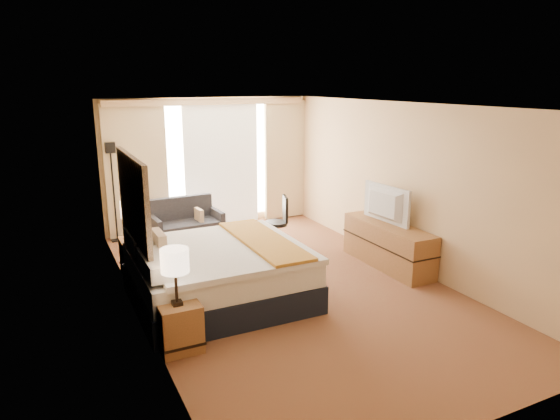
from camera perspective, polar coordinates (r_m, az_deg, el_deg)
name	(u,v)px	position (r m, az deg, el deg)	size (l,w,h in m)	color
floor	(286,285)	(7.41, 0.70, -8.57)	(4.20, 7.00, 0.02)	#581B19
ceiling	(287,105)	(6.83, 0.77, 11.94)	(4.20, 7.00, 0.02)	white
wall_back	(209,163)	(10.20, -8.15, 5.31)	(4.20, 0.02, 2.60)	tan
wall_front	(484,290)	(4.32, 22.25, -8.46)	(4.20, 0.02, 2.60)	tan
wall_left	(134,216)	(6.38, -16.39, -0.69)	(0.02, 7.00, 2.60)	tan
wall_right	(405,186)	(8.15, 14.07, 2.70)	(0.02, 7.00, 2.60)	tan
headboard	(134,214)	(6.58, -16.34, -0.40)	(0.06, 1.85, 1.50)	black
nightstand_left	(178,325)	(5.81, -11.53, -12.72)	(0.45, 0.52, 0.55)	#975C37
nightstand_right	(137,256)	(8.08, -16.06, -5.09)	(0.45, 0.52, 0.55)	#975C37
media_dresser	(388,245)	(8.22, 12.22, -3.94)	(0.50, 1.80, 0.70)	#975C37
window	(221,162)	(10.25, -6.77, 5.51)	(2.30, 0.02, 2.30)	white
curtains	(210,159)	(10.07, -7.99, 5.83)	(4.12, 0.19, 2.56)	beige
bed	(218,273)	(6.83, -7.08, -7.18)	(2.23, 2.04, 1.08)	black
loveseat	(186,227)	(9.48, -10.64, -1.91)	(1.32, 0.77, 0.80)	maroon
floor_lamp	(112,172)	(9.60, -18.65, 4.15)	(0.23, 0.23, 1.85)	black
desk_chair	(279,225)	(8.91, -0.12, -1.71)	(0.46, 0.46, 0.94)	black
lamp_left	(175,262)	(5.44, -11.94, -5.82)	(0.30, 0.30, 0.64)	black
lamp_right	(131,210)	(7.79, -16.70, 0.00)	(0.30, 0.30, 0.63)	black
tissue_box	(179,294)	(5.76, -11.46, -9.35)	(0.12, 0.12, 0.11)	#85AFCE
telephone	(136,237)	(8.00, -16.15, -2.96)	(0.17, 0.13, 0.06)	black
television	(381,204)	(8.13, 11.51, 0.64)	(1.03, 0.14, 0.60)	black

